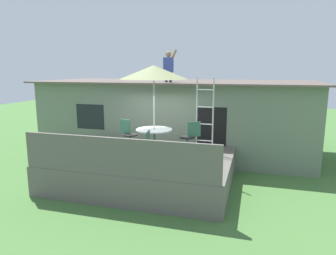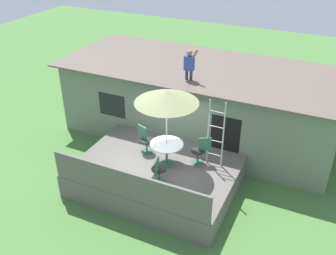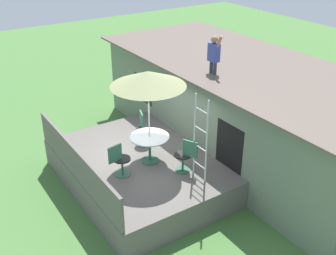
% 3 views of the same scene
% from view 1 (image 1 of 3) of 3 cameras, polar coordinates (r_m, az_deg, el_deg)
% --- Properties ---
extents(ground_plane, '(40.00, 40.00, 0.00)m').
position_cam_1_polar(ground_plane, '(9.16, -4.20, -9.82)').
color(ground_plane, '#477538').
extents(house, '(10.50, 4.50, 2.79)m').
position_cam_1_polar(house, '(12.15, 1.61, 2.17)').
color(house, slate).
rests_on(house, ground).
extents(deck, '(4.96, 3.90, 0.80)m').
position_cam_1_polar(deck, '(9.03, -4.23, -7.44)').
color(deck, '#605B56').
rests_on(deck, ground).
extents(deck_railing, '(4.86, 0.08, 0.90)m').
position_cam_1_polar(deck_railing, '(7.11, -9.68, -5.45)').
color(deck_railing, '#605B56').
rests_on(deck_railing, deck).
extents(patio_table, '(1.04, 1.04, 0.74)m').
position_cam_1_polar(patio_table, '(8.74, -2.60, -1.34)').
color(patio_table, '#33664C').
rests_on(patio_table, deck).
extents(patio_umbrella, '(1.90, 1.90, 2.54)m').
position_cam_1_polar(patio_umbrella, '(8.55, -2.70, 10.28)').
color(patio_umbrella, silver).
rests_on(patio_umbrella, deck).
extents(step_ladder, '(0.52, 0.04, 2.20)m').
position_cam_1_polar(step_ladder, '(8.94, 6.90, 2.21)').
color(step_ladder, silver).
rests_on(step_ladder, deck).
extents(person_figure, '(0.47, 0.20, 1.11)m').
position_cam_1_polar(person_figure, '(10.73, 0.13, 11.75)').
color(person_figure, '#33384C').
rests_on(person_figure, house).
extents(patio_chair_left, '(0.60, 0.44, 0.92)m').
position_cam_1_polar(patio_chair_left, '(9.42, -7.42, -1.34)').
color(patio_chair_left, '#33664C').
rests_on(patio_chair_left, deck).
extents(patio_chair_right, '(0.58, 0.44, 0.92)m').
position_cam_1_polar(patio_chair_right, '(8.99, 4.08, -1.85)').
color(patio_chair_right, '#33664C').
rests_on(patio_chair_right, deck).
extents(patio_chair_near, '(0.44, 0.62, 0.92)m').
position_cam_1_polar(patio_chair_near, '(7.79, -3.57, -3.83)').
color(patio_chair_near, '#33664C').
rests_on(patio_chair_near, deck).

